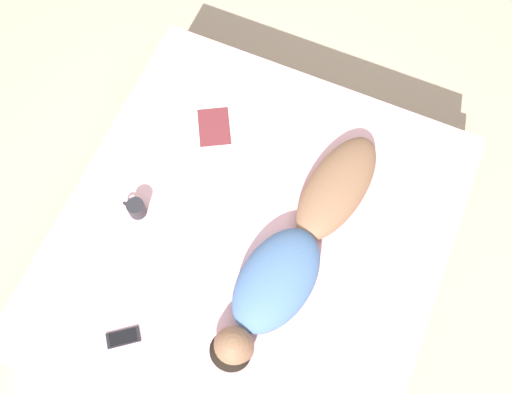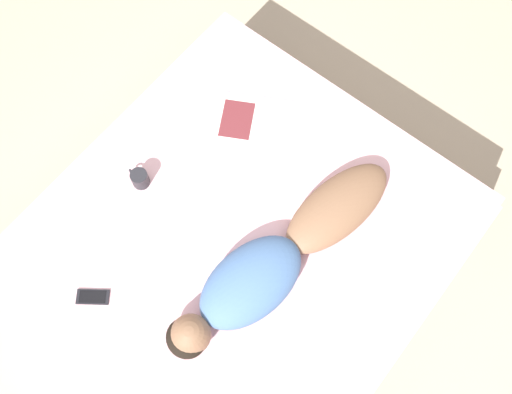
{
  "view_description": "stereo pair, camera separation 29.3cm",
  "coord_description": "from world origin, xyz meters",
  "views": [
    {
      "loc": [
        -0.38,
        0.81,
        3.3
      ],
      "look_at": [
        0.05,
        -0.18,
        0.58
      ],
      "focal_mm": 42.0,
      "sensor_mm": 36.0,
      "label": 1
    },
    {
      "loc": [
        -0.63,
        0.66,
        3.3
      ],
      "look_at": [
        0.05,
        -0.18,
        0.58
      ],
      "focal_mm": 42.0,
      "sensor_mm": 36.0,
      "label": 2
    }
  ],
  "objects": [
    {
      "name": "person",
      "position": [
        -0.23,
        0.02,
        0.61
      ],
      "size": [
        0.49,
        1.36,
        0.19
      ],
      "rotation": [
        0.0,
        0.0,
        -0.17
      ],
      "color": "brown",
      "rests_on": "bed"
    },
    {
      "name": "open_magazine",
      "position": [
        0.31,
        -0.53,
        0.53
      ],
      "size": [
        0.59,
        0.52,
        0.01
      ],
      "rotation": [
        0.0,
        0.0,
        0.51
      ],
      "color": "white",
      "rests_on": "bed"
    },
    {
      "name": "ground_plane",
      "position": [
        0.0,
        0.0,
        0.0
      ],
      "size": [
        12.0,
        12.0,
        0.0
      ],
      "primitive_type": "plane",
      "color": "#B7A88E"
    },
    {
      "name": "cell_phone",
      "position": [
        0.34,
        0.67,
        0.53
      ],
      "size": [
        0.16,
        0.15,
        0.01
      ],
      "rotation": [
        0.0,
        0.0,
        -0.92
      ],
      "color": "black",
      "rests_on": "bed"
    },
    {
      "name": "bed",
      "position": [
        0.0,
        0.0,
        0.26
      ],
      "size": [
        1.88,
        2.0,
        0.53
      ],
      "color": "beige",
      "rests_on": "ground_plane"
    },
    {
      "name": "coffee_mug",
      "position": [
        0.56,
        0.1,
        0.57
      ],
      "size": [
        0.12,
        0.09,
        0.09
      ],
      "color": "#232328",
      "rests_on": "bed"
    }
  ]
}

